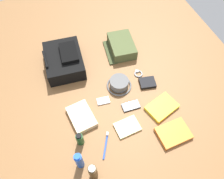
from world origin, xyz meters
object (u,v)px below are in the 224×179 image
at_px(backpack, 64,60).
at_px(notepad, 127,127).
at_px(travel_guidebook, 162,107).
at_px(wristwatch, 138,73).
at_px(shampoo_bottle, 80,139).
at_px(media_player, 103,101).
at_px(folded_towel, 82,117).
at_px(wallet, 147,83).
at_px(cell_phone, 131,106).
at_px(toiletry_pouch, 121,46).
at_px(toothbrush, 106,143).
at_px(bucket_hat, 119,84).
at_px(deodorant_spray, 79,161).
at_px(cologne_bottle, 93,172).
at_px(paperback_novel, 173,133).

height_order(backpack, notepad, backpack).
distance_m(travel_guidebook, wristwatch, 0.31).
height_order(shampoo_bottle, media_player, shampoo_bottle).
distance_m(backpack, travel_guidebook, 0.77).
distance_m(backpack, media_player, 0.43).
height_order(travel_guidebook, folded_towel, folded_towel).
distance_m(shampoo_bottle, wallet, 0.62).
relative_size(cell_phone, folded_towel, 0.60).
bearing_deg(toiletry_pouch, toothbrush, 151.55).
bearing_deg(wallet, media_player, 105.59).
bearing_deg(notepad, wristwatch, -38.05).
bearing_deg(notepad, folded_towel, 52.12).
relative_size(bucket_hat, folded_towel, 0.88).
bearing_deg(shampoo_bottle, cell_phone, -72.39).
relative_size(deodorant_spray, wristwatch, 2.34).
relative_size(bucket_hat, media_player, 1.96).
height_order(cell_phone, toothbrush, toothbrush).
height_order(deodorant_spray, shampoo_bottle, deodorant_spray).
height_order(backpack, bucket_hat, backpack).
bearing_deg(notepad, media_player, 13.67).
bearing_deg(media_player, backpack, 22.72).
xyz_separation_m(cell_phone, wristwatch, (0.23, -0.16, -0.00)).
bearing_deg(cell_phone, toothbrush, 127.41).
height_order(deodorant_spray, media_player, deodorant_spray).
relative_size(shampoo_bottle, media_player, 1.25).
distance_m(shampoo_bottle, cell_phone, 0.40).
xyz_separation_m(toiletry_pouch, wristwatch, (-0.27, -0.03, -0.03)).
relative_size(backpack, wristwatch, 5.11).
xyz_separation_m(cologne_bottle, wristwatch, (0.56, -0.52, -0.08)).
distance_m(toiletry_pouch, notepad, 0.66).
distance_m(shampoo_bottle, travel_guidebook, 0.57).
xyz_separation_m(toiletry_pouch, cologne_bottle, (-0.83, 0.49, 0.04)).
relative_size(travel_guidebook, folded_towel, 1.13).
bearing_deg(cell_phone, travel_guidebook, -114.33).
distance_m(media_player, wristwatch, 0.34).
xyz_separation_m(notepad, folded_towel, (0.16, 0.25, 0.01)).
bearing_deg(cell_phone, deodorant_spray, 120.72).
bearing_deg(bucket_hat, toothbrush, 147.96).
bearing_deg(media_player, cologne_bottle, 154.56).
height_order(bucket_hat, cologne_bottle, cologne_bottle).
bearing_deg(toiletry_pouch, deodorant_spray, 143.75).
height_order(shampoo_bottle, toothbrush, shampoo_bottle).
bearing_deg(shampoo_bottle, paperback_novel, -105.22).
bearing_deg(travel_guidebook, shampoo_bottle, 93.71).
height_order(deodorant_spray, paperback_novel, deodorant_spray).
bearing_deg(backpack, media_player, -157.28).
distance_m(backpack, toothbrush, 0.68).
height_order(media_player, wristwatch, same).
relative_size(wristwatch, toothbrush, 0.46).
xyz_separation_m(media_player, wristwatch, (0.13, -0.31, 0.00)).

